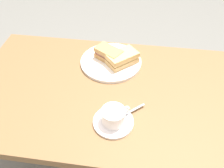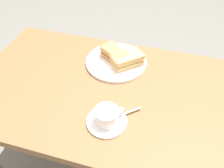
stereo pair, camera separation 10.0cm
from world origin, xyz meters
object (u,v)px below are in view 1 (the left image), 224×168
(spoon, at_px, (131,111))
(coffee_cup, at_px, (114,116))
(coffee_saucer, at_px, (113,122))
(sandwich_plate, at_px, (111,62))
(dining_table, at_px, (127,106))
(sandwich_back, at_px, (122,58))
(sandwich_front, at_px, (109,54))

(spoon, bearing_deg, coffee_cup, 41.38)
(coffee_saucer, bearing_deg, sandwich_plate, -80.31)
(dining_table, bearing_deg, coffee_saucer, 76.70)
(dining_table, relative_size, coffee_saucer, 8.96)
(sandwich_plate, distance_m, coffee_saucer, 0.35)
(coffee_saucer, xyz_separation_m, coffee_cup, (-0.00, -0.00, 0.04))
(coffee_saucer, bearing_deg, sandwich_back, -89.13)
(coffee_saucer, distance_m, coffee_cup, 0.04)
(sandwich_front, distance_m, spoon, 0.33)
(sandwich_plate, bearing_deg, sandwich_front, -39.99)
(sandwich_back, bearing_deg, spoon, 102.82)
(sandwich_plate, bearing_deg, coffee_saucer, 99.69)
(spoon, bearing_deg, sandwich_plate, -67.98)
(sandwich_plate, relative_size, spoon, 3.51)
(sandwich_plate, distance_m, spoon, 0.32)
(sandwich_front, xyz_separation_m, coffee_saucer, (-0.07, 0.36, -0.04))
(coffee_saucer, relative_size, coffee_cup, 1.48)
(sandwich_front, bearing_deg, sandwich_plate, 140.01)
(coffee_saucer, relative_size, spoon, 1.85)
(spoon, bearing_deg, dining_table, -79.96)
(sandwich_plate, bearing_deg, spoon, 112.02)
(sandwich_plate, height_order, spoon, spoon)
(sandwich_back, distance_m, spoon, 0.29)
(sandwich_back, height_order, spoon, sandwich_back)
(sandwich_front, relative_size, coffee_cup, 1.41)
(sandwich_front, xyz_separation_m, spoon, (-0.13, 0.30, -0.03))
(sandwich_back, xyz_separation_m, coffee_saucer, (-0.01, 0.34, -0.04))
(dining_table, height_order, spoon, spoon)
(dining_table, distance_m, sandwich_front, 0.26)
(spoon, bearing_deg, sandwich_front, -66.69)
(dining_table, xyz_separation_m, sandwich_plate, (0.10, -0.18, 0.10))
(coffee_cup, bearing_deg, coffee_saucer, 39.03)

